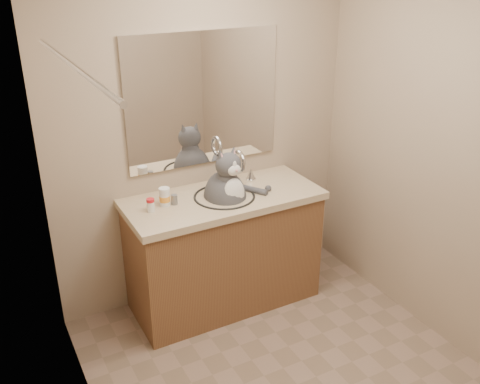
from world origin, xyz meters
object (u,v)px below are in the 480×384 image
at_px(grey_canister, 174,200).
at_px(pill_bottle_orange, 165,197).
at_px(cat, 226,194).
at_px(pill_bottle_redcap, 151,205).

bearing_deg(grey_canister, pill_bottle_orange, 165.27).
relative_size(cat, pill_bottle_orange, 4.66).
xyz_separation_m(pill_bottle_redcap, pill_bottle_orange, (0.11, 0.04, 0.01)).
relative_size(pill_bottle_orange, grey_canister, 1.81).
height_order(cat, grey_canister, cat).
distance_m(cat, grey_canister, 0.36).
relative_size(cat, grey_canister, 8.41).
distance_m(cat, pill_bottle_orange, 0.42).
bearing_deg(pill_bottle_orange, cat, -10.07).
bearing_deg(pill_bottle_redcap, grey_canister, 9.04).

